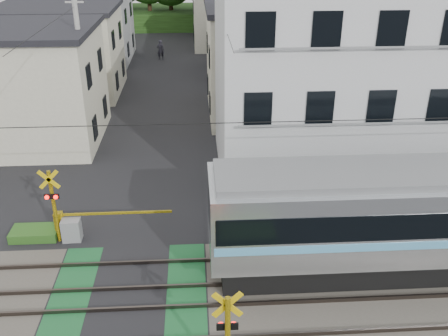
{
  "coord_description": "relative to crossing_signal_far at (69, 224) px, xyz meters",
  "views": [
    {
      "loc": [
        2.33,
        -12.87,
        10.94
      ],
      "look_at": [
        3.44,
        5.0,
        2.24
      ],
      "focal_mm": 40.0,
      "sensor_mm": 36.0,
      "label": 1
    }
  ],
  "objects": [
    {
      "name": "catenary",
      "position": [
        8.59,
        -3.62,
        2.98
      ],
      "size": [
        60.0,
        5.04,
        7.0
      ],
      "color": "#2D2D33",
      "rests_on": "ground"
    },
    {
      "name": "houses_row",
      "position": [
        2.84,
        22.27,
        2.53
      ],
      "size": [
        22.07,
        31.35,
        6.8
      ],
      "color": "beige",
      "rests_on": "ground"
    },
    {
      "name": "pedestrian",
      "position": [
        1.99,
        28.85,
        0.18
      ],
      "size": [
        0.71,
        0.53,
        1.78
      ],
      "primitive_type": "imported",
      "rotation": [
        0.0,
        0.0,
        3.31
      ],
      "color": "#25232C",
      "rests_on": "ground"
    },
    {
      "name": "utility_poles",
      "position": [
        1.53,
        19.35,
        3.37
      ],
      "size": [
        7.9,
        42.0,
        8.0
      ],
      "color": "#A5A5A0",
      "rests_on": "ground"
    },
    {
      "name": "apartment_block",
      "position": [
        11.09,
        5.84,
        3.94
      ],
      "size": [
        10.2,
        8.36,
        9.3
      ],
      "color": "silver",
      "rests_on": "ground"
    },
    {
      "name": "ground",
      "position": [
        2.59,
        -3.65,
        -0.71
      ],
      "size": [
        120.0,
        120.0,
        0.0
      ],
      "primitive_type": "plane",
      "color": "black"
    },
    {
      "name": "weed_patches",
      "position": [
        4.34,
        -3.74,
        -0.53
      ],
      "size": [
        10.25,
        8.8,
        0.4
      ],
      "color": "#2D5E1E",
      "rests_on": "ground"
    },
    {
      "name": "track_bed",
      "position": [
        2.59,
        -3.65,
        -0.67
      ],
      "size": [
        120.0,
        120.0,
        0.14
      ],
      "color": "#47423A",
      "rests_on": "ground"
    },
    {
      "name": "crossing_signal_far",
      "position": [
        0.0,
        0.0,
        0.0
      ],
      "size": [
        4.74,
        0.65,
        3.09
      ],
      "color": "yellow",
      "rests_on": "ground"
    }
  ]
}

